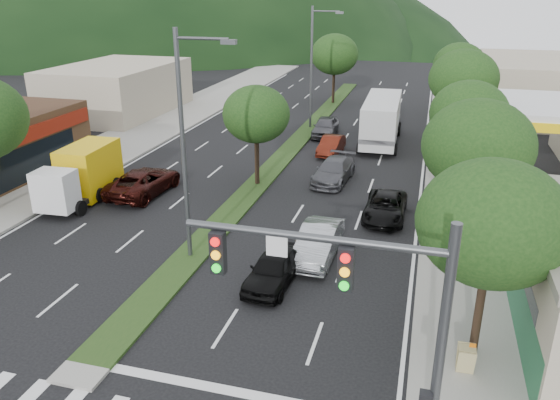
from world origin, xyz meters
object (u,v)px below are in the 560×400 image
(tree_r_b, at_px, (478,146))
(tree_r_e, at_px, (459,65))
(car_queue_c, at_px, (331,145))
(car_queue_d, at_px, (385,207))
(sedan_silver, at_px, (318,242))
(car_queue_f, at_px, (378,117))
(traffic_signal, at_px, (372,312))
(streetlight_mid, at_px, (314,62))
(suv_maroon, at_px, (144,182))
(tree_r_c, at_px, (469,114))
(streetlight_near, at_px, (187,138))
(motorhome, at_px, (381,120))
(car_queue_e, at_px, (325,127))
(tree_med_near, at_px, (256,114))
(tree_med_far, at_px, (335,54))
(box_truck, at_px, (83,175))
(tree_r_d, at_px, (464,79))
(tree_r_a, at_px, (492,223))
(a_frame_sign, at_px, (466,357))
(car_queue_b, at_px, (334,171))
(car_queue_a, at_px, (274,268))

(tree_r_b, distance_m, tree_r_e, 28.00)
(car_queue_c, height_order, car_queue_d, car_queue_c)
(tree_r_b, height_order, car_queue_c, tree_r_b)
(sedan_silver, bearing_deg, car_queue_f, 91.65)
(car_queue_d, bearing_deg, traffic_signal, -86.48)
(streetlight_mid, distance_m, car_queue_c, 9.20)
(traffic_signal, height_order, suv_maroon, traffic_signal)
(tree_r_c, relative_size, car_queue_d, 1.43)
(car_queue_f, bearing_deg, streetlight_near, -104.86)
(traffic_signal, distance_m, sedan_silver, 12.22)
(car_queue_f, height_order, motorhome, motorhome)
(traffic_signal, bearing_deg, car_queue_e, 102.67)
(tree_med_near, relative_size, suv_maroon, 1.10)
(car_queue_d, bearing_deg, tree_med_far, 105.72)
(box_truck, bearing_deg, car_queue_d, -177.02)
(tree_r_d, distance_m, suv_maroon, 23.97)
(tree_r_b, distance_m, tree_med_far, 34.18)
(streetlight_mid, relative_size, car_queue_e, 2.24)
(tree_r_b, height_order, tree_r_e, tree_r_b)
(streetlight_near, distance_m, motorhome, 23.01)
(tree_r_d, distance_m, streetlight_mid, 12.18)
(tree_r_a, xyz_separation_m, box_truck, (-20.83, 9.12, -3.40))
(tree_med_far, height_order, sedan_silver, tree_med_far)
(tree_r_e, height_order, streetlight_near, streetlight_near)
(tree_r_d, distance_m, sedan_silver, 21.92)
(car_queue_d, distance_m, motorhome, 15.12)
(tree_r_d, distance_m, a_frame_sign, 27.50)
(tree_r_c, relative_size, streetlight_near, 0.65)
(tree_r_e, relative_size, a_frame_sign, 5.59)
(car_queue_d, xyz_separation_m, a_frame_sign, (3.61, -12.02, 0.05))
(box_truck, bearing_deg, streetlight_near, 147.43)
(tree_r_c, xyz_separation_m, tree_med_near, (-12.00, -2.00, -0.32))
(car_queue_f, bearing_deg, sedan_silver, -93.91)
(box_truck, bearing_deg, tree_r_a, 153.33)
(tree_r_b, xyz_separation_m, motorhome, (-5.68, 17.86, -3.19))
(motorhome, bearing_deg, car_queue_b, -102.44)
(streetlight_mid, xyz_separation_m, car_queue_a, (4.10, -26.26, -4.88))
(car_queue_c, bearing_deg, tree_r_d, 28.34)
(tree_r_e, relative_size, car_queue_b, 1.38)
(box_truck, bearing_deg, sedan_silver, 162.95)
(tree_r_e, height_order, box_truck, tree_r_e)
(tree_med_near, distance_m, tree_med_far, 26.01)
(tree_r_a, relative_size, car_queue_d, 1.47)
(traffic_signal, distance_m, car_queue_d, 16.95)
(traffic_signal, bearing_deg, sedan_silver, 107.32)
(tree_r_c, height_order, box_truck, tree_r_c)
(suv_maroon, bearing_deg, box_truck, 33.21)
(car_queue_e, xyz_separation_m, car_queue_f, (3.75, 5.00, -0.09))
(tree_med_far, height_order, streetlight_near, streetlight_near)
(tree_med_far, height_order, car_queue_d, tree_med_far)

